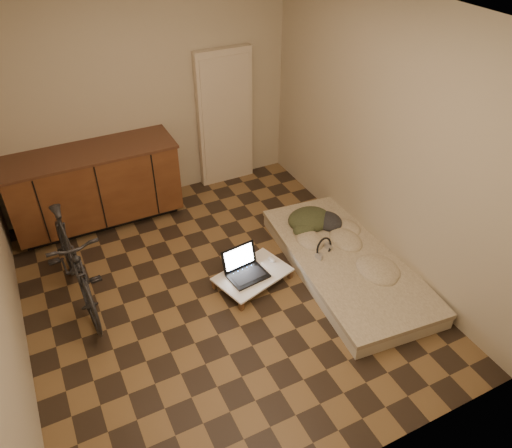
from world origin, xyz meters
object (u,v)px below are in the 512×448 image
futon (347,263)px  lap_desk (253,275)px  laptop (245,269)px  bicycle (72,258)px

futon → lap_desk: size_ratio=2.69×
futon → lap_desk: (-0.94, 0.26, 0.01)m
lap_desk → laptop: size_ratio=1.97×
bicycle → futon: 2.66m
futon → lap_desk: futon is taller
futon → bicycle: bearing=167.7°
bicycle → futon: bearing=-21.6°
futon → lap_desk: 0.98m
futon → laptop: laptop is taller
bicycle → futon: (2.50, -0.80, -0.41)m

